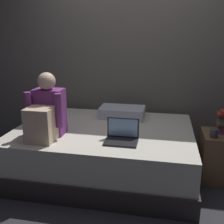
{
  "coord_description": "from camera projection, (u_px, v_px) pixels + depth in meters",
  "views": [
    {
      "loc": [
        0.45,
        -2.48,
        1.54
      ],
      "look_at": [
        -0.07,
        0.1,
        0.79
      ],
      "focal_mm": 42.86,
      "sensor_mm": 36.0,
      "label": 1
    }
  ],
  "objects": [
    {
      "name": "ground_plane",
      "position": [
        117.0,
        186.0,
        2.85
      ],
      "size": [
        8.0,
        8.0,
        0.0
      ],
      "primitive_type": "plane",
      "color": "#2D2D33"
    },
    {
      "name": "wall_back",
      "position": [
        133.0,
        50.0,
        3.61
      ],
      "size": [
        5.6,
        0.1,
        2.7
      ],
      "primitive_type": "cube",
      "color": "slate",
      "rests_on": "ground_plane"
    },
    {
      "name": "bed",
      "position": [
        104.0,
        150.0,
        3.1
      ],
      "size": [
        2.0,
        1.5,
        0.54
      ],
      "color": "#332D2B",
      "rests_on": "ground_plane"
    },
    {
      "name": "nightstand",
      "position": [
        222.0,
        157.0,
        2.92
      ],
      "size": [
        0.44,
        0.46,
        0.53
      ],
      "color": "brown",
      "rests_on": "ground_plane"
    },
    {
      "name": "person_sitting",
      "position": [
        46.0,
        113.0,
        2.7
      ],
      "size": [
        0.39,
        0.44,
        0.66
      ],
      "color": "#75337A",
      "rests_on": "bed"
    },
    {
      "name": "laptop",
      "position": [
        122.0,
        136.0,
        2.63
      ],
      "size": [
        0.32,
        0.23,
        0.22
      ],
      "color": "black",
      "rests_on": "bed"
    },
    {
      "name": "pillow",
      "position": [
        122.0,
        112.0,
        3.41
      ],
      "size": [
        0.56,
        0.36,
        0.13
      ],
      "primitive_type": "cube",
      "color": "silver",
      "rests_on": "bed"
    },
    {
      "name": "mug",
      "position": [
        214.0,
        133.0,
        2.75
      ],
      "size": [
        0.08,
        0.08,
        0.09
      ],
      "primitive_type": "cylinder",
      "color": "#3D3D42",
      "rests_on": "nightstand"
    }
  ]
}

